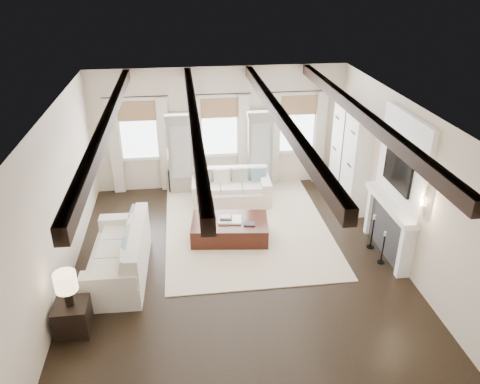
{
  "coord_description": "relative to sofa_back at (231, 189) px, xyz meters",
  "views": [
    {
      "loc": [
        -0.96,
        -7.78,
        5.51
      ],
      "look_at": [
        0.17,
        0.93,
        1.15
      ],
      "focal_mm": 35.0,
      "sensor_mm": 36.0,
      "label": 1
    }
  ],
  "objects": [
    {
      "name": "sofa_left",
      "position": [
        -2.43,
        -2.79,
        0.07
      ],
      "size": [
        1.11,
        2.33,
        0.99
      ],
      "color": "white",
      "rests_on": "ground"
    },
    {
      "name": "lamp_front",
      "position": [
        -3.09,
        -4.29,
        0.63
      ],
      "size": [
        0.36,
        0.36,
        0.61
      ],
      "color": "black",
      "rests_on": "side_table_front"
    },
    {
      "name": "room_shell",
      "position": [
        0.56,
        -1.85,
        1.55
      ],
      "size": [
        6.54,
        7.54,
        3.22
      ],
      "color": "beige",
      "rests_on": "ground"
    },
    {
      "name": "book_lower",
      "position": [
        -0.31,
        -1.72,
        0.16
      ],
      "size": [
        0.28,
        0.23,
        0.04
      ],
      "primitive_type": "cube",
      "rotation": [
        0.0,
        0.0,
        -0.12
      ],
      "color": "#262628",
      "rests_on": "tray"
    },
    {
      "name": "candlestick_near",
      "position": [
        2.72,
        -3.08,
        -0.03
      ],
      "size": [
        0.15,
        0.15,
        0.73
      ],
      "color": "black",
      "rests_on": "ground"
    },
    {
      "name": "area_rug",
      "position": [
        0.2,
        -1.17,
        -0.32
      ],
      "size": [
        3.67,
        4.95,
        0.02
      ],
      "primitive_type": "cube",
      "color": "beige",
      "rests_on": "ground"
    },
    {
      "name": "side_table_front",
      "position": [
        -3.09,
        -4.29,
        -0.06
      ],
      "size": [
        0.54,
        0.54,
        0.54
      ],
      "primitive_type": "cube",
      "color": "black",
      "rests_on": "ground"
    },
    {
      "name": "book_loose",
      "position": [
        0.17,
        -1.96,
        0.11
      ],
      "size": [
        0.26,
        0.21,
        0.03
      ],
      "primitive_type": "cube",
      "rotation": [
        0.0,
        0.0,
        -0.12
      ],
      "color": "#262628",
      "rests_on": "ottoman"
    },
    {
      "name": "side_table_back",
      "position": [
        -1.37,
        0.86,
        -0.04
      ],
      "size": [
        0.39,
        0.39,
        0.59
      ],
      "primitive_type": "cube",
      "color": "black",
      "rests_on": "ground"
    },
    {
      "name": "candlestick_far",
      "position": [
        2.72,
        -2.51,
        -0.01
      ],
      "size": [
        0.16,
        0.16,
        0.79
      ],
      "color": "black",
      "rests_on": "ground"
    },
    {
      "name": "book_upper",
      "position": [
        -0.31,
        -1.73,
        0.19
      ],
      "size": [
        0.24,
        0.19,
        0.03
      ],
      "primitive_type": "cube",
      "rotation": [
        0.0,
        0.0,
        -0.12
      ],
      "color": "beige",
      "rests_on": "book_lower"
    },
    {
      "name": "sofa_back",
      "position": [
        0.0,
        0.0,
        0.0
      ],
      "size": [
        1.99,
        0.98,
        0.84
      ],
      "color": "white",
      "rests_on": "ground"
    },
    {
      "name": "ground",
      "position": [
        -0.18,
        -2.74,
        -0.33
      ],
      "size": [
        7.5,
        7.5,
        0.0
      ],
      "primitive_type": "plane",
      "color": "black",
      "rests_on": "ground"
    },
    {
      "name": "lamp_back",
      "position": [
        -1.37,
        0.86,
        0.67
      ],
      "size": [
        0.35,
        0.35,
        0.61
      ],
      "color": "black",
      "rests_on": "side_table_back"
    },
    {
      "name": "tray",
      "position": [
        -0.22,
        -1.74,
        0.12
      ],
      "size": [
        0.54,
        0.44,
        0.04
      ],
      "primitive_type": "cube",
      "rotation": [
        0.0,
        0.0,
        -0.12
      ],
      "color": "white",
      "rests_on": "ottoman"
    },
    {
      "name": "ottoman",
      "position": [
        -0.23,
        -1.75,
        -0.12
      ],
      "size": [
        1.76,
        1.22,
        0.43
      ],
      "primitive_type": "cube",
      "rotation": [
        0.0,
        0.0,
        -0.12
      ],
      "color": "black",
      "rests_on": "ground"
    }
  ]
}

